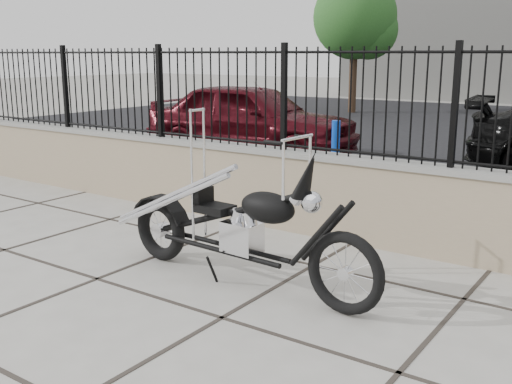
{
  "coord_description": "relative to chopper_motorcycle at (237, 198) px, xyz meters",
  "views": [
    {
      "loc": [
        2.78,
        -3.52,
        2.08
      ],
      "look_at": [
        -0.36,
        1.0,
        0.81
      ],
      "focal_mm": 42.0,
      "sensor_mm": 36.0,
      "label": 1
    }
  ],
  "objects": [
    {
      "name": "retaining_wall",
      "position": [
        0.36,
        1.8,
        -0.33
      ],
      "size": [
        14.0,
        0.36,
        0.96
      ],
      "primitive_type": "cube",
      "color": "gray",
      "rests_on": "ground_plane"
    },
    {
      "name": "tree_left",
      "position": [
        -6.48,
        15.72,
        2.65
      ],
      "size": [
        2.93,
        2.93,
        4.94
      ],
      "rotation": [
        0.0,
        0.0,
        0.36
      ],
      "color": "#382619",
      "rests_on": "ground_plane"
    },
    {
      "name": "chopper_motorcycle",
      "position": [
        0.0,
        0.0,
        0.0
      ],
      "size": [
        2.72,
        0.63,
        1.62
      ],
      "primitive_type": null,
      "rotation": [
        0.0,
        0.0,
        -0.06
      ],
      "color": "black",
      "rests_on": "ground_plane"
    },
    {
      "name": "iron_fence",
      "position": [
        0.36,
        1.8,
        0.75
      ],
      "size": [
        14.0,
        0.08,
        1.2
      ],
      "primitive_type": "cube",
      "color": "black",
      "rests_on": "retaining_wall"
    },
    {
      "name": "car_red",
      "position": [
        -4.05,
        5.95,
        -0.05
      ],
      "size": [
        4.62,
        2.18,
        1.53
      ],
      "primitive_type": "imported",
      "rotation": [
        0.0,
        0.0,
        1.66
      ],
      "color": "#420910",
      "rests_on": "parking_lot"
    },
    {
      "name": "bollard_a",
      "position": [
        -1.08,
        4.0,
        -0.27
      ],
      "size": [
        0.14,
        0.14,
        1.09
      ],
      "primitive_type": "cylinder",
      "rotation": [
        0.0,
        0.0,
        0.07
      ],
      "color": "blue",
      "rests_on": "ground_plane"
    },
    {
      "name": "ground_plane",
      "position": [
        0.36,
        -0.7,
        -0.81
      ],
      "size": [
        90.0,
        90.0,
        0.0
      ],
      "primitive_type": "plane",
      "color": "#99968E",
      "rests_on": "ground"
    }
  ]
}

